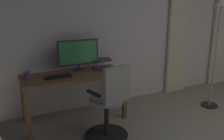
{
  "coord_description": "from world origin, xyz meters",
  "views": [
    {
      "loc": [
        2.6,
        0.79,
        1.69
      ],
      "look_at": [
        1.38,
        -1.76,
        0.9
      ],
      "focal_mm": 37.58,
      "sensor_mm": 36.0,
      "label": 1
    }
  ],
  "objects_px": {
    "office_chair": "(110,106)",
    "computer_keyboard": "(58,77)",
    "mug_coffee": "(27,75)",
    "floor_lamp": "(219,26)",
    "desk": "(74,81)",
    "computer_monitor": "(78,53)",
    "laptop": "(103,65)"
  },
  "relations": [
    {
      "from": "computer_keyboard",
      "to": "mug_coffee",
      "type": "xyz_separation_m",
      "value": [
        0.39,
        -0.15,
        0.04
      ]
    },
    {
      "from": "office_chair",
      "to": "computer_monitor",
      "type": "distance_m",
      "value": 1.04
    },
    {
      "from": "desk",
      "to": "mug_coffee",
      "type": "bearing_deg",
      "value": -7.22
    },
    {
      "from": "office_chair",
      "to": "computer_keyboard",
      "type": "relative_size",
      "value": 2.77
    },
    {
      "from": "computer_monitor",
      "to": "floor_lamp",
      "type": "xyz_separation_m",
      "value": [
        -2.1,
        0.7,
        0.37
      ]
    },
    {
      "from": "laptop",
      "to": "floor_lamp",
      "type": "distance_m",
      "value": 1.93
    },
    {
      "from": "mug_coffee",
      "to": "floor_lamp",
      "type": "xyz_separation_m",
      "value": [
        -2.87,
        0.59,
        0.58
      ]
    },
    {
      "from": "office_chair",
      "to": "laptop",
      "type": "relative_size",
      "value": 2.95
    },
    {
      "from": "desk",
      "to": "laptop",
      "type": "height_order",
      "value": "laptop"
    },
    {
      "from": "computer_keyboard",
      "to": "mug_coffee",
      "type": "distance_m",
      "value": 0.41
    },
    {
      "from": "mug_coffee",
      "to": "computer_keyboard",
      "type": "bearing_deg",
      "value": 159.36
    },
    {
      "from": "desk",
      "to": "office_chair",
      "type": "height_order",
      "value": "office_chair"
    },
    {
      "from": "desk",
      "to": "computer_monitor",
      "type": "relative_size",
      "value": 2.34
    },
    {
      "from": "desk",
      "to": "floor_lamp",
      "type": "distance_m",
      "value": 2.41
    },
    {
      "from": "mug_coffee",
      "to": "floor_lamp",
      "type": "bearing_deg",
      "value": 168.36
    },
    {
      "from": "desk",
      "to": "computer_keyboard",
      "type": "bearing_deg",
      "value": 14.87
    },
    {
      "from": "computer_monitor",
      "to": "floor_lamp",
      "type": "height_order",
      "value": "floor_lamp"
    },
    {
      "from": "computer_keyboard",
      "to": "floor_lamp",
      "type": "distance_m",
      "value": 2.6
    },
    {
      "from": "desk",
      "to": "computer_monitor",
      "type": "distance_m",
      "value": 0.42
    },
    {
      "from": "office_chair",
      "to": "laptop",
      "type": "height_order",
      "value": "office_chair"
    },
    {
      "from": "office_chair",
      "to": "mug_coffee",
      "type": "bearing_deg",
      "value": 122.9
    },
    {
      "from": "computer_keyboard",
      "to": "desk",
      "type": "bearing_deg",
      "value": -165.13
    },
    {
      "from": "desk",
      "to": "office_chair",
      "type": "bearing_deg",
      "value": 108.07
    },
    {
      "from": "laptop",
      "to": "mug_coffee",
      "type": "bearing_deg",
      "value": 9.49
    },
    {
      "from": "computer_monitor",
      "to": "laptop",
      "type": "bearing_deg",
      "value": 170.86
    },
    {
      "from": "office_chair",
      "to": "computer_monitor",
      "type": "bearing_deg",
      "value": 81.68
    },
    {
      "from": "office_chair",
      "to": "computer_keyboard",
      "type": "xyz_separation_m",
      "value": [
        0.48,
        -0.65,
        0.26
      ]
    },
    {
      "from": "desk",
      "to": "computer_monitor",
      "type": "bearing_deg",
      "value": -125.91
    },
    {
      "from": "computer_monitor",
      "to": "mug_coffee",
      "type": "height_order",
      "value": "computer_monitor"
    },
    {
      "from": "office_chair",
      "to": "computer_monitor",
      "type": "height_order",
      "value": "computer_monitor"
    },
    {
      "from": "computer_keyboard",
      "to": "floor_lamp",
      "type": "xyz_separation_m",
      "value": [
        -2.48,
        0.45,
        0.62
      ]
    },
    {
      "from": "desk",
      "to": "mug_coffee",
      "type": "xyz_separation_m",
      "value": [
        0.63,
        -0.08,
        0.15
      ]
    }
  ]
}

